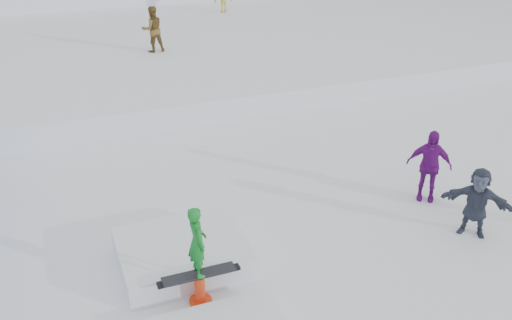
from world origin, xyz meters
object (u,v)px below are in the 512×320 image
object	(u,v)px
spectator_dark	(477,202)
jib_rail_feature	(192,272)
walker_olive	(153,29)
spectator_purple	(429,165)

from	to	relation	value
spectator_dark	jib_rail_feature	size ratio (longest dim) A/B	0.38
walker_olive	spectator_dark	xyz separation A→B (m)	(4.09, -14.77, -0.90)
jib_rail_feature	spectator_dark	bearing A→B (deg)	-4.76
jib_rail_feature	walker_olive	bearing A→B (deg)	80.60
jib_rail_feature	spectator_purple	bearing A→B (deg)	10.41
walker_olive	jib_rail_feature	size ratio (longest dim) A/B	0.42
walker_olive	jib_rail_feature	world-z (taller)	walker_olive
walker_olive	spectator_purple	size ratio (longest dim) A/B	1.00
spectator_dark	walker_olive	bearing A→B (deg)	151.03
spectator_dark	jib_rail_feature	bearing A→B (deg)	-139.20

